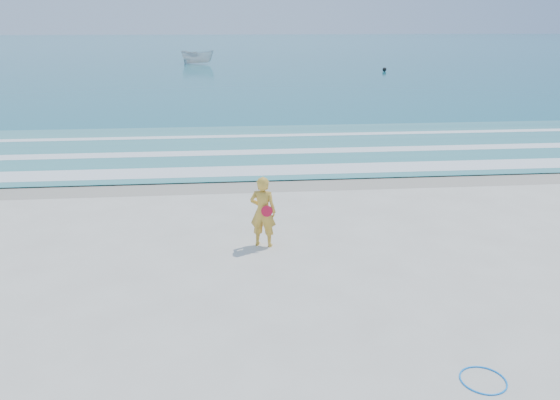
{
  "coord_description": "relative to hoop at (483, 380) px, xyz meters",
  "views": [
    {
      "loc": [
        -0.67,
        -8.71,
        5.23
      ],
      "look_at": [
        0.57,
        4.0,
        1.0
      ],
      "focal_mm": 35.0,
      "sensor_mm": 36.0,
      "label": 1
    }
  ],
  "objects": [
    {
      "name": "hoop",
      "position": [
        0.0,
        0.0,
        0.0
      ],
      "size": [
        0.79,
        0.79,
        0.03
      ],
      "primitive_type": "torus",
      "rotation": [
        0.0,
        0.0,
        0.13
      ],
      "color": "#0D87FB",
      "rests_on": "ground"
    },
    {
      "name": "woman",
      "position": [
        -2.98,
        5.57,
        0.86
      ],
      "size": [
        0.73,
        0.59,
        1.74
      ],
      "color": "gold",
      "rests_on": "ground"
    },
    {
      "name": "foam_far",
      "position": [
        -3.09,
        18.52,
        0.04
      ],
      "size": [
        400.0,
        0.6,
        0.01
      ],
      "primitive_type": "cube",
      "color": "white",
      "rests_on": "shallow"
    },
    {
      "name": "shallow",
      "position": [
        -3.09,
        16.02,
        0.03
      ],
      "size": [
        400.0,
        10.0,
        0.01
      ],
      "primitive_type": "cube",
      "color": "#59B7AD",
      "rests_on": "ocean"
    },
    {
      "name": "foam_near",
      "position": [
        -3.09,
        12.32,
        0.04
      ],
      "size": [
        400.0,
        1.4,
        0.01
      ],
      "primitive_type": "cube",
      "color": "white",
      "rests_on": "shallow"
    },
    {
      "name": "boat",
      "position": [
        -7.17,
        63.07,
        0.88
      ],
      "size": [
        4.69,
        3.33,
        1.7
      ],
      "primitive_type": "imported",
      "rotation": [
        0.0,
        0.0,
        1.14
      ],
      "color": "silver",
      "rests_on": "ocean"
    },
    {
      "name": "ocean",
      "position": [
        -3.09,
        107.02,
        0.01
      ],
      "size": [
        400.0,
        190.0,
        0.04
      ],
      "primitive_type": "cube",
      "color": "#19727F",
      "rests_on": "ground"
    },
    {
      "name": "buoy",
      "position": [
        12.85,
        50.68,
        0.24
      ],
      "size": [
        0.43,
        0.43,
        0.43
      ],
      "primitive_type": "sphere",
      "color": "black",
      "rests_on": "ocean"
    },
    {
      "name": "wet_sand",
      "position": [
        -3.09,
        11.02,
        -0.01
      ],
      "size": [
        400.0,
        2.4,
        0.0
      ],
      "primitive_type": "cube",
      "color": "#B2A893",
      "rests_on": "ground"
    },
    {
      "name": "ground",
      "position": [
        -3.09,
        2.02,
        -0.01
      ],
      "size": [
        400.0,
        400.0,
        0.0
      ],
      "primitive_type": "plane",
      "color": "silver",
      "rests_on": "ground"
    },
    {
      "name": "foam_mid",
      "position": [
        -3.09,
        15.22,
        0.04
      ],
      "size": [
        400.0,
        0.9,
        0.01
      ],
      "primitive_type": "cube",
      "color": "white",
      "rests_on": "shallow"
    }
  ]
}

